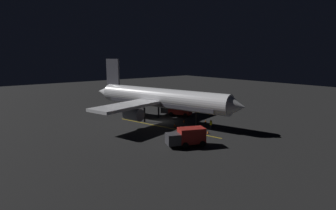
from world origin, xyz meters
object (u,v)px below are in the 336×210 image
at_px(ground_crew_worker, 211,125).
at_px(traffic_cone_near_right, 184,121).
at_px(airliner, 159,99).
at_px(traffic_cone_near_left, 208,132).
at_px(traffic_cone_under_wing, 175,125).
at_px(catering_truck, 177,110).
at_px(traffic_cone_far, 205,121).
at_px(baggage_truck, 188,137).

relative_size(ground_crew_worker, traffic_cone_near_right, 3.16).
xyz_separation_m(ground_crew_worker, traffic_cone_near_right, (-0.09, -6.87, -0.64)).
height_order(airliner, traffic_cone_near_left, airliner).
bearing_deg(traffic_cone_under_wing, airliner, -95.97).
bearing_deg(ground_crew_worker, catering_truck, -104.39).
bearing_deg(traffic_cone_far, catering_truck, -90.20).
height_order(airliner, baggage_truck, airliner).
relative_size(airliner, traffic_cone_under_wing, 62.39).
bearing_deg(traffic_cone_far, baggage_truck, 33.77).
bearing_deg(traffic_cone_near_left, traffic_cone_under_wing, -80.45).
relative_size(ground_crew_worker, traffic_cone_near_left, 3.16).
distance_m(baggage_truck, traffic_cone_far, 14.97).
bearing_deg(catering_truck, traffic_cone_near_left, 68.36).
relative_size(catering_truck, traffic_cone_under_wing, 12.14).
xyz_separation_m(catering_truck, traffic_cone_near_left, (5.48, 13.82, -0.97)).
xyz_separation_m(baggage_truck, traffic_cone_far, (-12.41, -8.30, -1.04)).
xyz_separation_m(traffic_cone_near_right, traffic_cone_far, (-3.05, 2.66, 0.00)).
height_order(baggage_truck, ground_crew_worker, baggage_truck).
xyz_separation_m(airliner, traffic_cone_near_left, (-0.62, 12.24, -4.15)).
bearing_deg(airliner, ground_crew_worker, 105.32).
distance_m(traffic_cone_near_right, traffic_cone_far, 4.04).
distance_m(ground_crew_worker, traffic_cone_under_wing, 6.54).
relative_size(airliner, baggage_truck, 5.91).
bearing_deg(catering_truck, ground_crew_worker, 75.61).
bearing_deg(catering_truck, traffic_cone_far, 89.80).
bearing_deg(baggage_truck, catering_truck, -127.17).
distance_m(baggage_truck, traffic_cone_under_wing, 11.23).
xyz_separation_m(traffic_cone_near_left, traffic_cone_under_wing, (1.17, -6.98, 0.00)).
bearing_deg(baggage_truck, airliner, -113.12).
xyz_separation_m(airliner, baggage_truck, (6.33, 14.84, -3.11)).
bearing_deg(airliner, traffic_cone_near_left, 92.92).
distance_m(ground_crew_worker, traffic_cone_near_left, 2.83).
relative_size(traffic_cone_near_left, traffic_cone_near_right, 1.00).
xyz_separation_m(baggage_truck, traffic_cone_near_left, (-6.96, -2.59, -1.04)).
bearing_deg(airliner, traffic_cone_far, 132.92).
relative_size(traffic_cone_near_left, traffic_cone_under_wing, 1.00).
xyz_separation_m(baggage_truck, traffic_cone_near_right, (-9.37, -10.96, -1.04)).
relative_size(airliner, traffic_cone_far, 62.39).
bearing_deg(airliner, traffic_cone_near_right, 128.04).
bearing_deg(traffic_cone_under_wing, traffic_cone_near_right, -158.83).
distance_m(ground_crew_worker, traffic_cone_near_right, 6.90).
relative_size(traffic_cone_near_right, traffic_cone_under_wing, 1.00).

